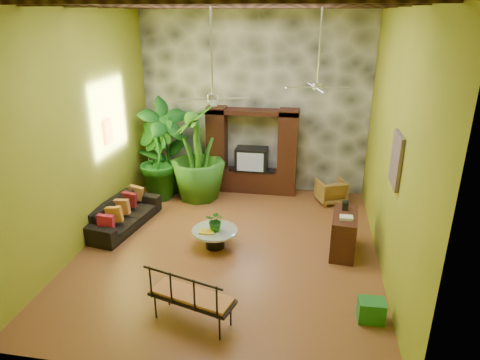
% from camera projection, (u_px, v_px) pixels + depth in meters
% --- Properties ---
extents(ground, '(7.00, 7.00, 0.00)m').
position_uv_depth(ground, '(230.00, 247.00, 8.95)').
color(ground, brown).
rests_on(ground, ground).
extents(back_wall, '(6.00, 0.02, 5.00)m').
position_uv_depth(back_wall, '(254.00, 98.00, 11.26)').
color(back_wall, olive).
rests_on(back_wall, ground).
extents(left_wall, '(0.02, 7.00, 5.00)m').
position_uv_depth(left_wall, '(81.00, 125.00, 8.52)').
color(left_wall, olive).
rests_on(left_wall, ground).
extents(right_wall, '(0.02, 7.00, 5.00)m').
position_uv_depth(right_wall, '(395.00, 139.00, 7.57)').
color(right_wall, olive).
rests_on(right_wall, ground).
extents(stone_accent_wall, '(5.98, 0.10, 4.98)m').
position_uv_depth(stone_accent_wall, '(254.00, 98.00, 11.20)').
color(stone_accent_wall, '#3F4247').
rests_on(stone_accent_wall, ground).
extents(ceiling_beams, '(5.95, 5.36, 0.22)m').
position_uv_depth(ceiling_beams, '(227.00, 0.00, 7.21)').
color(ceiling_beams, '#3B2413').
rests_on(ceiling_beams, ceiling).
extents(entertainment_center, '(2.40, 0.55, 2.30)m').
position_uv_depth(entertainment_center, '(252.00, 157.00, 11.48)').
color(entertainment_center, black).
rests_on(entertainment_center, ground).
extents(ceiling_fan_front, '(1.28, 1.28, 1.86)m').
position_uv_depth(ceiling_fan_front, '(212.00, 86.00, 7.38)').
color(ceiling_fan_front, silver).
rests_on(ceiling_fan_front, ceiling).
extents(ceiling_fan_back, '(1.28, 1.28, 1.86)m').
position_uv_depth(ceiling_fan_back, '(318.00, 76.00, 8.56)').
color(ceiling_fan_back, silver).
rests_on(ceiling_fan_back, ceiling).
extents(wall_art_mask, '(0.06, 0.32, 0.55)m').
position_uv_depth(wall_art_mask, '(108.00, 132.00, 9.57)').
color(wall_art_mask, orange).
rests_on(wall_art_mask, left_wall).
extents(wall_art_painting, '(0.06, 0.70, 0.90)m').
position_uv_depth(wall_art_painting, '(396.00, 160.00, 7.10)').
color(wall_art_painting, '#264E8C').
rests_on(wall_art_painting, right_wall).
extents(sofa, '(1.15, 2.21, 0.61)m').
position_uv_depth(sofa, '(123.00, 214.00, 9.72)').
color(sofa, black).
rests_on(sofa, ground).
extents(wicker_armchair, '(0.86, 0.87, 0.62)m').
position_uv_depth(wicker_armchair, '(331.00, 191.00, 11.00)').
color(wicker_armchair, olive).
rests_on(wicker_armchair, ground).
extents(tall_plant_a, '(1.63, 1.58, 2.58)m').
position_uv_depth(tall_plant_a, '(166.00, 147.00, 11.24)').
color(tall_plant_a, '#16551D').
rests_on(tall_plant_a, ground).
extents(tall_plant_b, '(1.50, 1.51, 2.15)m').
position_uv_depth(tall_plant_b, '(156.00, 158.00, 11.07)').
color(tall_plant_b, '#165617').
rests_on(tall_plant_b, ground).
extents(tall_plant_c, '(1.62, 1.62, 2.54)m').
position_uv_depth(tall_plant_c, '(197.00, 152.00, 10.91)').
color(tall_plant_c, '#2B691B').
rests_on(tall_plant_c, ground).
extents(coffee_table, '(0.95, 0.95, 0.40)m').
position_uv_depth(coffee_table, '(215.00, 236.00, 8.89)').
color(coffee_table, black).
rests_on(coffee_table, ground).
extents(centerpiece_plant, '(0.41, 0.36, 0.44)m').
position_uv_depth(centerpiece_plant, '(216.00, 221.00, 8.73)').
color(centerpiece_plant, '#165517').
rests_on(centerpiece_plant, coffee_table).
extents(yellow_tray, '(0.32, 0.24, 0.03)m').
position_uv_depth(yellow_tray, '(207.00, 232.00, 8.72)').
color(yellow_tray, yellow).
rests_on(yellow_tray, coffee_table).
extents(iron_bench, '(1.44, 0.86, 0.57)m').
position_uv_depth(iron_bench, '(190.00, 296.00, 6.53)').
color(iron_bench, black).
rests_on(iron_bench, ground).
extents(side_console, '(0.57, 1.09, 0.84)m').
position_uv_depth(side_console, '(344.00, 233.00, 8.64)').
color(side_console, '#371C11').
rests_on(side_console, ground).
extents(green_bin, '(0.43, 0.33, 0.36)m').
position_uv_depth(green_bin, '(371.00, 310.00, 6.77)').
color(green_bin, '#1E723B').
rests_on(green_bin, ground).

